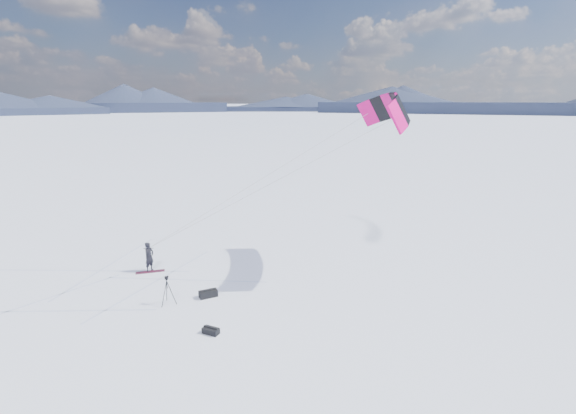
% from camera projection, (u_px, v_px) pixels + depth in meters
% --- Properties ---
extents(ground, '(1800.00, 1800.00, 0.00)m').
position_uv_depth(ground, '(145.00, 294.00, 20.85)').
color(ground, white).
extents(horizon_hills, '(704.00, 704.42, 8.63)m').
position_uv_depth(horizon_hills, '(138.00, 227.00, 19.98)').
color(horizon_hills, black).
rests_on(horizon_hills, ground).
extents(snow_tracks, '(14.76, 10.25, 0.01)m').
position_uv_depth(snow_tracks, '(129.00, 296.00, 20.64)').
color(snow_tracks, '#AFBADB').
rests_on(snow_tracks, ground).
extents(snowkiter, '(0.54, 0.70, 1.70)m').
position_uv_depth(snowkiter, '(150.00, 271.00, 23.64)').
color(snowkiter, black).
rests_on(snowkiter, ground).
extents(snowboard, '(1.52, 0.97, 0.04)m').
position_uv_depth(snowboard, '(150.00, 272.00, 23.49)').
color(snowboard, maroon).
rests_on(snowboard, ground).
extents(tripod, '(0.68, 0.72, 1.42)m').
position_uv_depth(tripod, '(167.00, 286.00, 19.61)').
color(tripod, black).
rests_on(tripod, ground).
extents(gear_bag_a, '(0.95, 0.86, 0.39)m').
position_uv_depth(gear_bag_a, '(208.00, 294.00, 20.50)').
color(gear_bag_a, black).
rests_on(gear_bag_a, ground).
extents(gear_bag_b, '(0.75, 0.48, 0.32)m').
position_uv_depth(gear_bag_b, '(211.00, 331.00, 17.29)').
color(gear_bag_b, black).
rests_on(gear_bag_b, ground).
extents(power_kite, '(14.10, 6.36, 8.46)m').
position_uv_depth(power_kite, '(389.00, 110.00, 22.18)').
color(power_kite, '#D10667').
rests_on(power_kite, ground).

